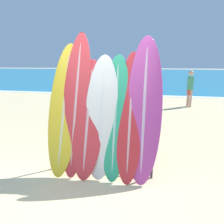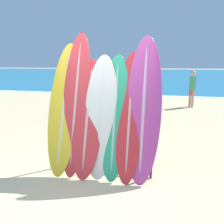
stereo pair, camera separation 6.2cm
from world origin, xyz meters
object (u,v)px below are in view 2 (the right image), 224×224
surfboard_slot_2 (88,118)px  surfboard_slot_4 (115,117)px  surfboard_slot_6 (144,109)px  person_mid_beach (118,85)px  surfboard_slot_5 (130,116)px  person_far_left (132,92)px  surfboard_slot_0 (64,108)px  surfboard_rack (102,147)px  surfboard_slot_3 (101,117)px  surfboard_slot_1 (76,103)px  person_near_water (192,87)px

surfboard_slot_2 → surfboard_slot_4: (0.48, 0.01, 0.04)m
surfboard_slot_4 → surfboard_slot_6: (0.48, 0.04, 0.15)m
surfboard_slot_4 → person_mid_beach: surfboard_slot_4 is taller
surfboard_slot_5 → person_far_left: surfboard_slot_5 is taller
surfboard_slot_0 → person_far_left: 3.93m
surfboard_slot_4 → person_mid_beach: (-1.34, 6.92, -0.15)m
surfboard_rack → surfboard_slot_3: surfboard_slot_3 is taller
surfboard_slot_1 → person_mid_beach: surfboard_slot_1 is taller
surfboard_slot_1 → surfboard_slot_3: size_ratio=1.20×
surfboard_slot_2 → surfboard_slot_4: size_ratio=0.96×
surfboard_rack → surfboard_slot_5: surfboard_slot_5 is taller
surfboard_rack → surfboard_slot_2: surfboard_slot_2 is taller
surfboard_slot_0 → person_far_left: surfboard_slot_0 is taller
surfboard_rack → surfboard_slot_5: (0.48, 0.02, 0.58)m
surfboard_slot_5 → person_far_left: (-0.49, 3.90, -0.09)m
person_near_water → surfboard_slot_0: bearing=-60.1°
surfboard_slot_5 → surfboard_slot_6: (0.23, 0.03, 0.13)m
surfboard_rack → person_far_left: person_far_left is taller
surfboard_rack → person_far_left: size_ratio=0.99×
surfboard_slot_0 → surfboard_slot_3: surfboard_slot_0 is taller
surfboard_slot_6 → person_mid_beach: surfboard_slot_6 is taller
person_mid_beach → person_far_left: size_ratio=0.92×
person_far_left → surfboard_rack: bearing=128.6°
surfboard_slot_2 → person_mid_beach: surfboard_slot_2 is taller
surfboard_slot_0 → surfboard_slot_6: (1.43, -0.01, 0.05)m
person_near_water → person_mid_beach: bearing=-128.1°
surfboard_rack → surfboard_slot_5: size_ratio=0.83×
surfboard_slot_3 → surfboard_slot_4: 0.24m
surfboard_slot_0 → surfboard_slot_5: bearing=-2.0°
surfboard_slot_2 → person_mid_beach: bearing=97.0°
person_mid_beach → surfboard_slot_3: bearing=55.7°
surfboard_rack → surfboard_slot_2: bearing=179.9°
surfboard_slot_5 → person_near_water: size_ratio=1.32×
surfboard_slot_0 → person_far_left: bearing=79.5°
surfboard_slot_1 → person_far_left: surfboard_slot_1 is taller
surfboard_slot_1 → surfboard_slot_3: 0.53m
person_near_water → person_far_left: bearing=-74.5°
surfboard_slot_5 → surfboard_slot_1: bearing=176.4°
surfboard_slot_2 → surfboard_slot_3: (0.24, 0.00, 0.04)m
surfboard_slot_0 → person_far_left: size_ratio=1.29×
surfboard_rack → surfboard_slot_6: surfboard_slot_6 is taller
surfboard_rack → surfboard_slot_1: size_ratio=0.71×
person_near_water → surfboard_slot_4: bearing=-52.9°
surfboard_slot_2 → surfboard_slot_6: 0.98m
surfboard_slot_0 → person_near_water: 7.40m
surfboard_slot_1 → surfboard_slot_3: surfboard_slot_1 is taller
surfboard_slot_3 → person_near_water: bearing=71.3°
surfboard_slot_3 → person_near_water: 7.19m
surfboard_slot_0 → surfboard_slot_3: (0.71, -0.06, -0.11)m
surfboard_slot_1 → surfboard_slot_6: surfboard_slot_1 is taller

